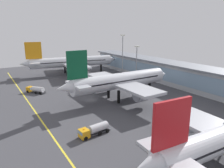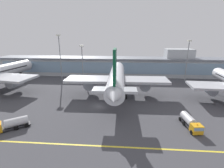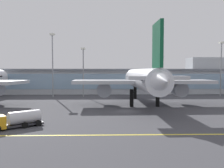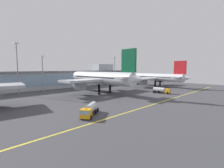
{
  "view_description": "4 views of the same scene",
  "coord_description": "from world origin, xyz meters",
  "px_view_note": "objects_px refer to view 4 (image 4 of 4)",
  "views": [
    {
      "loc": [
        74.26,
        -35.46,
        28.22
      ],
      "look_at": [
        3.39,
        8.31,
        6.18
      ],
      "focal_mm": 34.1,
      "sensor_mm": 36.0,
      "label": 1
    },
    {
      "loc": [
        8.73,
        -54.07,
        24.4
      ],
      "look_at": [
        3.97,
        8.18,
        5.9
      ],
      "focal_mm": 26.67,
      "sensor_mm": 36.0,
      "label": 2
    },
    {
      "loc": [
        -5.3,
        -59.08,
        10.21
      ],
      "look_at": [
        -3.67,
        3.77,
        6.69
      ],
      "focal_mm": 37.97,
      "sensor_mm": 36.0,
      "label": 3
    },
    {
      "loc": [
        -45.34,
        -49.49,
        12.35
      ],
      "look_at": [
        8.6,
        5.3,
        4.78
      ],
      "focal_mm": 24.71,
      "sensor_mm": 36.0,
      "label": 4
    }
  ],
  "objects_px": {
    "airliner_far_right": "(154,77)",
    "baggage_tug_near": "(90,110)",
    "airliner_near_right": "(101,78)",
    "apron_light_mast_west": "(17,61)",
    "apron_light_mast_centre": "(115,66)",
    "fuel_tanker_truck": "(162,90)",
    "apron_light_mast_east": "(43,68)"
  },
  "relations": [
    {
      "from": "airliner_far_right",
      "to": "apron_light_mast_east",
      "type": "relative_size",
      "value": 2.68
    },
    {
      "from": "airliner_far_right",
      "to": "airliner_near_right",
      "type": "bearing_deg",
      "value": 89.64
    },
    {
      "from": "baggage_tug_near",
      "to": "airliner_near_right",
      "type": "bearing_deg",
      "value": -171.35
    },
    {
      "from": "apron_light_mast_west",
      "to": "baggage_tug_near",
      "type": "bearing_deg",
      "value": -84.94
    },
    {
      "from": "airliner_far_right",
      "to": "apron_light_mast_centre",
      "type": "xyz_separation_m",
      "value": [
        -12.06,
        27.83,
        8.17
      ]
    },
    {
      "from": "apron_light_mast_west",
      "to": "apron_light_mast_centre",
      "type": "xyz_separation_m",
      "value": [
        67.29,
        2.17,
        -1.5
      ]
    },
    {
      "from": "airliner_far_right",
      "to": "apron_light_mast_centre",
      "type": "relative_size",
      "value": 2.35
    },
    {
      "from": "airliner_near_right",
      "to": "baggage_tug_near",
      "type": "relative_size",
      "value": 5.97
    },
    {
      "from": "airliner_far_right",
      "to": "fuel_tanker_truck",
      "type": "height_order",
      "value": "airliner_far_right"
    },
    {
      "from": "apron_light_mast_centre",
      "to": "airliner_far_right",
      "type": "bearing_deg",
      "value": -66.57
    },
    {
      "from": "airliner_near_right",
      "to": "apron_light_mast_east",
      "type": "xyz_separation_m",
      "value": [
        -19.86,
        23.88,
        5.38
      ]
    },
    {
      "from": "baggage_tug_near",
      "to": "apron_light_mast_east",
      "type": "height_order",
      "value": "apron_light_mast_east"
    },
    {
      "from": "baggage_tug_near",
      "to": "fuel_tanker_truck",
      "type": "bearing_deg",
      "value": 148.84
    },
    {
      "from": "airliner_far_right",
      "to": "apron_light_mast_west",
      "type": "bearing_deg",
      "value": 75.0
    },
    {
      "from": "airliner_near_right",
      "to": "baggage_tug_near",
      "type": "xyz_separation_m",
      "value": [
        -27.18,
        -27.38,
        -6.1
      ]
    },
    {
      "from": "fuel_tanker_truck",
      "to": "airliner_near_right",
      "type": "bearing_deg",
      "value": -143.02
    },
    {
      "from": "airliner_near_right",
      "to": "baggage_tug_near",
      "type": "height_order",
      "value": "airliner_near_right"
    },
    {
      "from": "airliner_near_right",
      "to": "apron_light_mast_west",
      "type": "xyz_separation_m",
      "value": [
        -31.63,
        22.93,
        8.38
      ]
    },
    {
      "from": "airliner_near_right",
      "to": "apron_light_mast_centre",
      "type": "distance_m",
      "value": 44.14
    },
    {
      "from": "fuel_tanker_truck",
      "to": "apron_light_mast_centre",
      "type": "distance_m",
      "value": 51.62
    },
    {
      "from": "apron_light_mast_west",
      "to": "apron_light_mast_centre",
      "type": "height_order",
      "value": "apron_light_mast_west"
    },
    {
      "from": "fuel_tanker_truck",
      "to": "apron_light_mast_west",
      "type": "height_order",
      "value": "apron_light_mast_west"
    },
    {
      "from": "apron_light_mast_east",
      "to": "baggage_tug_near",
      "type": "bearing_deg",
      "value": -98.13
    },
    {
      "from": "airliner_far_right",
      "to": "baggage_tug_near",
      "type": "xyz_separation_m",
      "value": [
        -74.9,
        -24.64,
        -4.81
      ]
    },
    {
      "from": "fuel_tanker_truck",
      "to": "apron_light_mast_west",
      "type": "xyz_separation_m",
      "value": [
        -53.03,
        45.72,
        14.48
      ]
    },
    {
      "from": "fuel_tanker_truck",
      "to": "apron_light_mast_centre",
      "type": "height_order",
      "value": "apron_light_mast_centre"
    },
    {
      "from": "airliner_near_right",
      "to": "apron_light_mast_east",
      "type": "bearing_deg",
      "value": 38.78
    },
    {
      "from": "apron_light_mast_east",
      "to": "fuel_tanker_truck",
      "type": "bearing_deg",
      "value": -48.53
    },
    {
      "from": "apron_light_mast_west",
      "to": "apron_light_mast_east",
      "type": "distance_m",
      "value": 12.19
    },
    {
      "from": "airliner_far_right",
      "to": "apron_light_mast_west",
      "type": "distance_m",
      "value": 83.96
    },
    {
      "from": "airliner_far_right",
      "to": "apron_light_mast_centre",
      "type": "distance_m",
      "value": 31.41
    },
    {
      "from": "airliner_near_right",
      "to": "apron_light_mast_east",
      "type": "relative_size",
      "value": 2.7
    }
  ]
}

